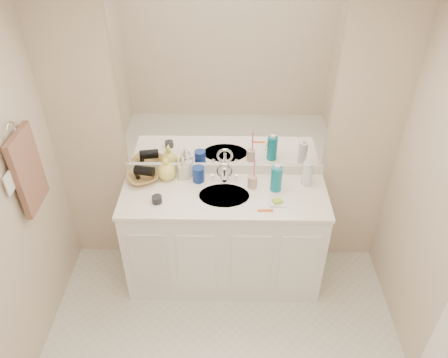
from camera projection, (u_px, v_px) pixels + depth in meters
ceiling at (219, 29)px, 1.46m from camera, size 2.60×2.60×0.02m
wall_back at (225, 136)px, 3.22m from camera, size 2.60×0.02×2.40m
vanity_cabinet at (224, 238)px, 3.46m from camera, size 1.50×0.55×0.85m
countertop at (224, 195)px, 3.20m from camera, size 1.52×0.57×0.03m
backsplash at (225, 169)px, 3.37m from camera, size 1.52×0.03×0.08m
sink_basin at (224, 197)px, 3.18m from camera, size 0.37×0.37×0.02m
faucet at (224, 175)px, 3.28m from camera, size 0.02×0.02×0.11m
mirror at (225, 92)px, 3.00m from camera, size 1.48×0.01×1.20m
blue_mug at (198, 174)px, 3.28m from camera, size 0.10×0.10×0.12m
tan_cup at (252, 182)px, 3.22m from camera, size 0.09×0.09×0.09m
toothbrush at (254, 170)px, 3.16m from camera, size 0.01×0.04×0.21m
mouthwash_bottle at (276, 179)px, 3.17m from camera, size 0.10×0.10×0.20m
clear_pump_bottle at (307, 174)px, 3.22m from camera, size 0.10×0.10×0.19m
soap_dish at (277, 203)px, 3.09m from camera, size 0.11×0.09×0.01m
green_soap at (277, 201)px, 3.08m from camera, size 0.08×0.07×0.02m
orange_comb at (265, 211)px, 3.03m from camera, size 0.11×0.03×0.00m
dark_jar at (157, 199)px, 3.09m from camera, size 0.08×0.08×0.05m
soap_bottle_white at (189, 166)px, 3.32m from camera, size 0.08×0.08×0.18m
soap_bottle_cream at (183, 168)px, 3.30m from camera, size 0.08×0.09×0.17m
soap_bottle_yellow at (166, 169)px, 3.28m from camera, size 0.14×0.14×0.18m
wicker_basket at (143, 177)px, 3.30m from camera, size 0.30×0.30×0.06m
hair_dryer at (144, 171)px, 3.26m from camera, size 0.16×0.10×0.07m
towel_ring at (11, 130)px, 2.60m from camera, size 0.01×0.11×0.11m
hand_towel at (28, 171)px, 2.78m from camera, size 0.04×0.32×0.55m
switch_plate at (9, 183)px, 2.59m from camera, size 0.01×0.08×0.13m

